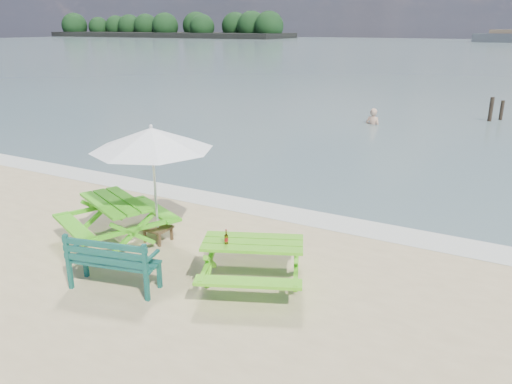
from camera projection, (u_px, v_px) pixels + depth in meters
The scene contains 11 objects.
sea at pixel (503, 52), 78.25m from camera, with size 300.00×300.00×0.00m, color slate.
foam_strip at pixel (270, 210), 11.36m from camera, with size 22.00×0.90×0.01m, color silver.
island_headland at pixel (166, 27), 172.98m from camera, with size 90.00×22.00×7.60m.
picnic_table_left at pixel (117, 221), 9.67m from camera, with size 2.37×2.47×0.83m.
picnic_table_right at pixel (253, 264), 8.02m from camera, with size 2.16×2.25×0.76m.
park_bench at pixel (115, 272), 7.94m from camera, with size 1.53×0.80×0.90m.
side_table at pixel (158, 234), 9.71m from camera, with size 0.47×0.47×0.29m.
patio_umbrella at pixel (152, 139), 9.11m from camera, with size 2.35×2.35×2.25m.
beer_bottle at pixel (226, 239), 7.78m from camera, with size 0.06×0.06×0.24m.
swimmer at pixel (372, 129), 21.32m from camera, with size 0.71×0.52×1.79m.
mooring_pilings at pixel (495, 112), 21.90m from camera, with size 0.56×0.76×1.26m.
Camera 1 is at (4.83, -4.88, 4.01)m, focal length 35.00 mm.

